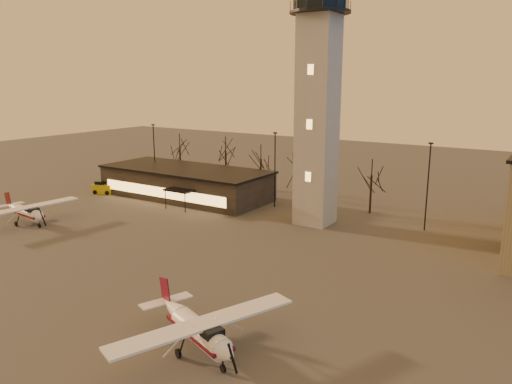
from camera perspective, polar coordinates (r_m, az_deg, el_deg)
ground at (r=38.03m, az=-14.40°, el=-14.17°), size 220.00×220.00×0.00m
control_tower at (r=58.41m, az=7.12°, el=12.06°), size 6.80×6.80×32.60m
terminal at (r=73.80m, az=-8.05°, el=1.08°), size 25.40×12.20×4.30m
light_poles at (r=60.22m, az=7.68°, el=1.60°), size 58.50×12.25×10.14m
tree_row at (r=73.93m, az=0.41°, el=4.21°), size 37.20×9.20×8.80m
cessna_front at (r=32.74m, az=-6.22°, el=-16.13°), size 10.14×12.30×3.48m
cessna_rear at (r=65.37m, az=-24.57°, el=-2.42°), size 9.56×12.06×3.31m
service_cart at (r=79.13m, az=-17.04°, el=0.38°), size 3.40×2.69×1.93m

